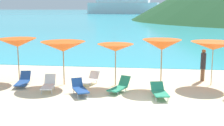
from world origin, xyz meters
TOP-DOWN VIEW (x-y plane):
  - ground_plane at (0.00, 10.00)m, footprint 50.00×100.00m
  - ocean_water at (0.00, 228.14)m, footprint 650.00×440.00m
  - umbrella_2 at (-6.45, 3.92)m, footprint 2.05×2.05m
  - umbrella_3 at (-3.80, 3.39)m, footprint 2.38×2.38m
  - umbrella_4 at (-1.16, 3.57)m, footprint 2.02×2.02m
  - umbrella_5 at (1.12, 3.60)m, footprint 2.10×2.10m
  - umbrella_6 at (3.69, 4.27)m, footprint 2.30×2.30m
  - lounge_chair_1 at (1.00, 1.66)m, footprint 0.85×1.46m
  - lounge_chair_3 at (-4.20, 2.13)m, footprint 0.74×1.45m
  - lounge_chair_7 at (-5.81, 2.94)m, footprint 0.80×1.62m
  - lounge_chair_8 at (-2.57, 1.68)m, footprint 1.09×1.44m
  - lounge_chair_10 at (-0.83, 2.39)m, footprint 1.04×1.51m
  - lounge_chair_11 at (-2.48, 3.66)m, footprint 0.90×1.40m
  - beachgoer_1 at (3.39, 5.12)m, footprint 0.28×0.28m
  - cruise_ship at (-16.32, 171.56)m, footprint 43.01×15.73m

SIDE VIEW (x-z plane):
  - ground_plane at x=0.00m, z-range -0.30..0.00m
  - ocean_water at x=0.00m, z-range 0.00..0.02m
  - lounge_chair_7 at x=-5.81m, z-range -0.07..0.57m
  - lounge_chair_11 at x=-2.48m, z-range -0.05..0.55m
  - lounge_chair_10 at x=-0.83m, z-range -0.06..0.61m
  - lounge_chair_1 at x=1.00m, z-range -0.01..0.59m
  - lounge_chair_8 at x=-2.57m, z-range -0.02..0.65m
  - lounge_chair_3 at x=-4.20m, z-range -0.03..0.67m
  - beachgoer_1 at x=3.39m, z-range 0.07..1.79m
  - umbrella_4 at x=-1.16m, z-range 0.87..2.99m
  - umbrella_3 at x=-3.80m, z-range 0.86..3.09m
  - umbrella_6 at x=3.69m, z-range 0.91..3.13m
  - umbrella_2 at x=-6.45m, z-range 0.92..3.21m
  - umbrella_5 at x=1.12m, z-range 0.92..3.30m
  - cruise_ship at x=-16.32m, z-range -2.39..16.86m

